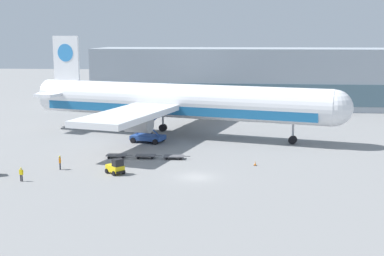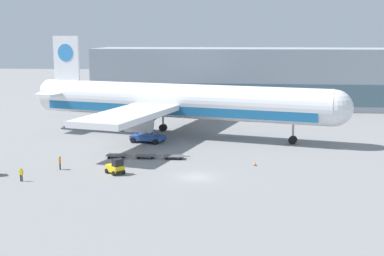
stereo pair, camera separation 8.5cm
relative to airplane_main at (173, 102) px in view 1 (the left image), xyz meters
The scene contains 11 objects.
ground_plane 28.19m from the airplane_main, 76.71° to the right, with size 400.00×400.00×0.00m, color gray.
terminal_building 44.88m from the airplane_main, 61.52° to the left, with size 90.00×18.20×14.00m.
airplane_main is the anchor object (origin of this frame).
scissor_lift_loader 7.98m from the airplane_main, 118.89° to the right, with size 5.79×4.47×5.04m.
baggage_tug_mid 26.98m from the airplane_main, 98.26° to the right, with size 2.76×2.71×2.00m.
baggage_dolly_lead 19.34m from the airplane_main, 108.18° to the right, with size 3.73×1.62×0.48m.
baggage_dolly_second 18.35m from the airplane_main, 95.35° to the right, with size 3.73×1.62×0.48m.
baggage_dolly_third 18.49m from the airplane_main, 82.19° to the right, with size 3.73×1.62×0.48m.
ground_crew_near 34.20m from the airplane_main, 114.73° to the right, with size 0.56×0.29×1.71m.
ground_crew_far 27.77m from the airplane_main, 114.84° to the right, with size 0.28×0.56×1.84m.
traffic_cone_near 25.00m from the airplane_main, 55.91° to the right, with size 0.40×0.40×0.58m.
Camera 1 is at (5.69, -63.12, 17.24)m, focal length 50.00 mm.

